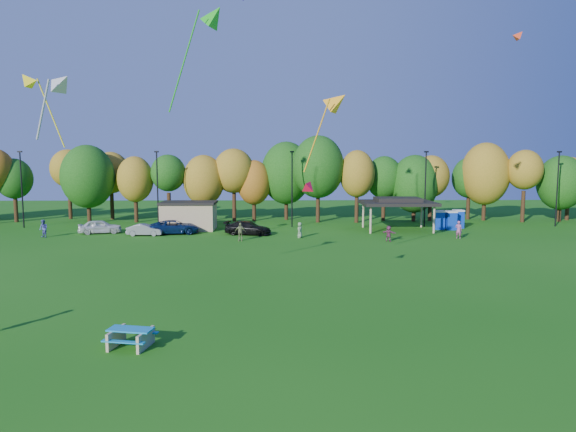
{
  "coord_description": "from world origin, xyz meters",
  "views": [
    {
      "loc": [
        0.44,
        -21.15,
        8.19
      ],
      "look_at": [
        0.92,
        6.0,
        5.15
      ],
      "focal_mm": 32.0,
      "sensor_mm": 36.0,
      "label": 1
    }
  ],
  "objects_px": {
    "porta_potties": "(449,220)",
    "picnic_table": "(131,336)",
    "car_b": "(145,230)",
    "car_c": "(175,227)",
    "car_a": "(100,227)",
    "car_d": "(248,228)"
  },
  "relations": [
    {
      "from": "car_a",
      "to": "porta_potties",
      "type": "bearing_deg",
      "value": -100.48
    },
    {
      "from": "car_b",
      "to": "car_d",
      "type": "distance_m",
      "value": 10.99
    },
    {
      "from": "car_c",
      "to": "car_b",
      "type": "bearing_deg",
      "value": 102.93
    },
    {
      "from": "car_a",
      "to": "car_d",
      "type": "xyz_separation_m",
      "value": [
        16.31,
        -1.2,
        -0.04
      ]
    },
    {
      "from": "car_b",
      "to": "car_c",
      "type": "relative_size",
      "value": 0.7
    },
    {
      "from": "porta_potties",
      "to": "car_b",
      "type": "bearing_deg",
      "value": -172.38
    },
    {
      "from": "car_b",
      "to": "car_c",
      "type": "xyz_separation_m",
      "value": [
        2.91,
        1.21,
        0.13
      ]
    },
    {
      "from": "picnic_table",
      "to": "car_c",
      "type": "relative_size",
      "value": 0.41
    },
    {
      "from": "picnic_table",
      "to": "car_a",
      "type": "bearing_deg",
      "value": 122.33
    },
    {
      "from": "porta_potties",
      "to": "picnic_table",
      "type": "relative_size",
      "value": 1.7
    },
    {
      "from": "car_a",
      "to": "car_b",
      "type": "xyz_separation_m",
      "value": [
        5.34,
        -1.65,
        -0.15
      ]
    },
    {
      "from": "car_a",
      "to": "car_b",
      "type": "distance_m",
      "value": 5.59
    },
    {
      "from": "porta_potties",
      "to": "car_a",
      "type": "relative_size",
      "value": 0.83
    },
    {
      "from": "porta_potties",
      "to": "picnic_table",
      "type": "distance_m",
      "value": 45.73
    },
    {
      "from": "picnic_table",
      "to": "car_a",
      "type": "xyz_separation_m",
      "value": [
        -13.18,
        34.4,
        0.28
      ]
    },
    {
      "from": "car_b",
      "to": "car_d",
      "type": "relative_size",
      "value": 0.75
    },
    {
      "from": "porta_potties",
      "to": "car_d",
      "type": "bearing_deg",
      "value": -169.92
    },
    {
      "from": "picnic_table",
      "to": "car_b",
      "type": "xyz_separation_m",
      "value": [
        -7.85,
        32.75,
        0.14
      ]
    },
    {
      "from": "car_c",
      "to": "porta_potties",
      "type": "bearing_deg",
      "value": -93.53
    },
    {
      "from": "car_b",
      "to": "car_c",
      "type": "height_order",
      "value": "car_c"
    },
    {
      "from": "porta_potties",
      "to": "picnic_table",
      "type": "bearing_deg",
      "value": -125.27
    },
    {
      "from": "car_d",
      "to": "car_b",
      "type": "bearing_deg",
      "value": 104.2
    }
  ]
}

